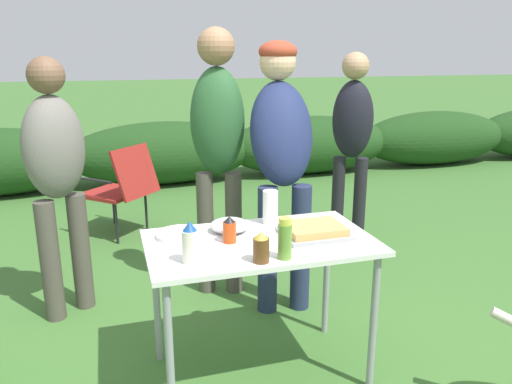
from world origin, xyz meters
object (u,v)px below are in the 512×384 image
hot_sauce_bottle (229,230)px  standing_person_in_red_jacket (218,138)px  camp_chair_green_behind_table (122,186)px  food_tray (314,231)px  folding_table (260,255)px  standing_person_in_olive_jacket (281,146)px  beer_bottle (261,248)px  mayo_bottle (190,243)px  standing_person_in_gray_fleece (56,167)px  mixing_bowl (229,225)px  paper_cup_stack (270,207)px  standing_person_in_navy_coat (352,132)px  plate_stack (181,234)px  relish_jar (285,239)px

hot_sauce_bottle → standing_person_in_red_jacket: standing_person_in_red_jacket is taller
camp_chair_green_behind_table → food_tray: bearing=-116.0°
folding_table → standing_person_in_olive_jacket: size_ratio=0.65×
beer_bottle → standing_person_in_red_jacket: size_ratio=0.08×
mayo_bottle → camp_chair_green_behind_table: size_ratio=0.23×
standing_person_in_gray_fleece → standing_person_in_red_jacket: bearing=-32.5°
mixing_bowl → standing_person_in_red_jacket: standing_person_in_red_jacket is taller
beer_bottle → camp_chair_green_behind_table: beer_bottle is taller
food_tray → paper_cup_stack: size_ratio=1.79×
mayo_bottle → standing_person_in_gray_fleece: bearing=118.4°
paper_cup_stack → standing_person_in_navy_coat: 1.70m
standing_person_in_olive_jacket → folding_table: bearing=-109.7°
paper_cup_stack → standing_person_in_navy_coat: standing_person_in_navy_coat is taller
plate_stack → standing_person_in_olive_jacket: standing_person_in_olive_jacket is taller
mayo_bottle → camp_chair_green_behind_table: mayo_bottle is taller
paper_cup_stack → food_tray: bearing=-58.0°
relish_jar → camp_chair_green_behind_table: bearing=103.5°
hot_sauce_bottle → standing_person_in_red_jacket: 1.01m
folding_table → standing_person_in_navy_coat: (1.25, 1.49, 0.33)m
plate_stack → mayo_bottle: bearing=-91.3°
standing_person_in_red_jacket → camp_chair_green_behind_table: size_ratio=2.13×
relish_jar → standing_person_in_red_jacket: 1.25m
food_tray → paper_cup_stack: 0.29m
mixing_bowl → standing_person_in_navy_coat: 1.91m
food_tray → mayo_bottle: size_ratio=1.70×
food_tray → mixing_bowl: bearing=155.1°
mixing_bowl → standing_person_in_olive_jacket: size_ratio=0.12×
mayo_bottle → relish_jar: bearing=-10.5°
standing_person_in_navy_coat → standing_person_in_olive_jacket: bearing=-109.3°
relish_jar → hot_sauce_bottle: relish_jar is taller
plate_stack → standing_person_in_olive_jacket: 0.97m
plate_stack → standing_person_in_navy_coat: bearing=39.5°
food_tray → standing_person_in_gray_fleece: size_ratio=0.20×
plate_stack → mixing_bowl: mixing_bowl is taller
camp_chair_green_behind_table → folding_table: bearing=-122.1°
relish_jar → mixing_bowl: bearing=110.2°
folding_table → plate_stack: size_ratio=4.46×
standing_person_in_gray_fleece → paper_cup_stack: bearing=-67.2°
plate_stack → standing_person_in_red_jacket: (0.37, 0.81, 0.33)m
paper_cup_stack → folding_table: bearing=-119.2°
folding_table → paper_cup_stack: bearing=60.8°
standing_person_in_olive_jacket → standing_person_in_gray_fleece: (-1.34, 0.23, -0.10)m
mixing_bowl → standing_person_in_navy_coat: size_ratio=0.12×
food_tray → paper_cup_stack: (-0.15, 0.24, 0.06)m
mayo_bottle → standing_person_in_olive_jacket: size_ratio=0.11×
standing_person_in_red_jacket → hot_sauce_bottle: bearing=-81.7°
plate_stack → standing_person_in_red_jacket: bearing=65.3°
food_tray → relish_jar: relish_jar is taller
mixing_bowl → standing_person_in_navy_coat: standing_person_in_navy_coat is taller
standing_person_in_olive_jacket → standing_person_in_red_jacket: 0.43m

